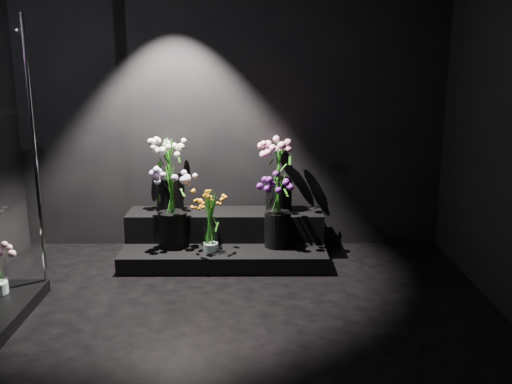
{
  "coord_description": "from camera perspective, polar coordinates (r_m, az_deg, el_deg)",
  "views": [
    {
      "loc": [
        0.2,
        -3.35,
        1.82
      ],
      "look_at": [
        0.22,
        1.2,
        0.72
      ],
      "focal_mm": 40.0,
      "sensor_mm": 36.0,
      "label": 1
    }
  ],
  "objects": [
    {
      "name": "bouquet_pink_roses",
      "position": [
        5.25,
        2.32,
        2.23
      ],
      "size": [
        0.41,
        0.41,
        0.67
      ],
      "rotation": [
        0.0,
        0.0,
        0.12
      ],
      "color": "black",
      "rests_on": "display_riser"
    },
    {
      "name": "display_riser",
      "position": [
        5.27,
        -3.12,
        -4.71
      ],
      "size": [
        1.8,
        0.8,
        0.4
      ],
      "color": "black",
      "rests_on": "floor"
    },
    {
      "name": "wall_back",
      "position": [
        5.37,
        -2.47,
        9.12
      ],
      "size": [
        4.0,
        0.0,
        4.0
      ],
      "primitive_type": "plane",
      "rotation": [
        1.57,
        0.0,
        0.0
      ],
      "color": "black",
      "rests_on": "floor"
    },
    {
      "name": "bouquet_cream_roses",
      "position": [
        5.3,
        -8.69,
        2.36
      ],
      "size": [
        0.47,
        0.47,
        0.69
      ],
      "rotation": [
        0.0,
        0.0,
        0.31
      ],
      "color": "black",
      "rests_on": "display_riser"
    },
    {
      "name": "bouquet_orange_bells",
      "position": [
        4.92,
        -4.59,
        -2.81
      ],
      "size": [
        0.29,
        0.29,
        0.56
      ],
      "rotation": [
        0.0,
        0.0,
        -0.15
      ],
      "color": "white",
      "rests_on": "display_riser"
    },
    {
      "name": "wall_front",
      "position": [
        1.43,
        -8.22,
        -3.7
      ],
      "size": [
        4.0,
        0.0,
        4.0
      ],
      "primitive_type": "plane",
      "rotation": [
        -1.57,
        0.0,
        0.0
      ],
      "color": "black",
      "rests_on": "floor"
    },
    {
      "name": "floor",
      "position": [
        3.82,
        -3.35,
        -14.88
      ],
      "size": [
        4.0,
        4.0,
        0.0
      ],
      "primitive_type": "plane",
      "color": "black",
      "rests_on": "ground"
    },
    {
      "name": "bouquet_lilac",
      "position": [
        5.05,
        -8.42,
        -0.96
      ],
      "size": [
        0.49,
        0.49,
        0.72
      ],
      "rotation": [
        0.0,
        0.0,
        -0.37
      ],
      "color": "black",
      "rests_on": "display_riser"
    },
    {
      "name": "bouquet_purple",
      "position": [
        5.02,
        2.2,
        -1.55
      ],
      "size": [
        0.32,
        0.32,
        0.65
      ],
      "rotation": [
        0.0,
        0.0,
        0.07
      ],
      "color": "black",
      "rests_on": "display_riser"
    }
  ]
}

